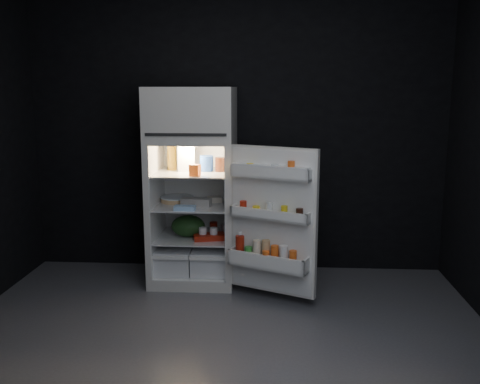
# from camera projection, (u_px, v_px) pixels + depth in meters

# --- Properties ---
(floor) EXTENTS (4.00, 3.40, 0.00)m
(floor) POSITION_uv_depth(u_px,v_px,m) (220.00, 345.00, 3.75)
(floor) COLOR #58585E
(floor) RESTS_ON ground
(wall_back) EXTENTS (4.00, 0.00, 2.70)m
(wall_back) POSITION_uv_depth(u_px,v_px,m) (237.00, 132.00, 5.15)
(wall_back) COLOR black
(wall_back) RESTS_ON ground
(wall_front) EXTENTS (4.00, 0.00, 2.70)m
(wall_front) POSITION_uv_depth(u_px,v_px,m) (167.00, 215.00, 1.82)
(wall_front) COLOR black
(wall_front) RESTS_ON ground
(refrigerator) EXTENTS (0.76, 0.71, 1.78)m
(refrigerator) POSITION_uv_depth(u_px,v_px,m) (193.00, 179.00, 4.88)
(refrigerator) COLOR silver
(refrigerator) RESTS_ON ground
(fridge_door) EXTENTS (0.73, 0.47, 1.22)m
(fridge_door) POSITION_uv_depth(u_px,v_px,m) (271.00, 223.00, 4.37)
(fridge_door) COLOR silver
(fridge_door) RESTS_ON ground
(milk_jug) EXTENTS (0.18, 0.18, 0.24)m
(milk_jug) POSITION_uv_depth(u_px,v_px,m) (185.00, 158.00, 4.88)
(milk_jug) COLOR white
(milk_jug) RESTS_ON refrigerator
(mayo_jar) EXTENTS (0.15, 0.15, 0.14)m
(mayo_jar) POSITION_uv_depth(u_px,v_px,m) (207.00, 163.00, 4.86)
(mayo_jar) COLOR #1B3D93
(mayo_jar) RESTS_ON refrigerator
(jam_jar) EXTENTS (0.11, 0.11, 0.13)m
(jam_jar) POSITION_uv_depth(u_px,v_px,m) (220.00, 164.00, 4.83)
(jam_jar) COLOR black
(jam_jar) RESTS_ON refrigerator
(amber_bottle) EXTENTS (0.11, 0.11, 0.22)m
(amber_bottle) POSITION_uv_depth(u_px,v_px,m) (172.00, 158.00, 4.92)
(amber_bottle) COLOR #AD7E1B
(amber_bottle) RESTS_ON refrigerator
(small_carton) EXTENTS (0.10, 0.09, 0.10)m
(small_carton) POSITION_uv_depth(u_px,v_px,m) (195.00, 170.00, 4.59)
(small_carton) COLOR orange
(small_carton) RESTS_ON refrigerator
(egg_carton) EXTENTS (0.28, 0.14, 0.07)m
(egg_carton) POSITION_uv_depth(u_px,v_px,m) (196.00, 202.00, 4.80)
(egg_carton) COLOR gray
(egg_carton) RESTS_ON refrigerator
(pie) EXTENTS (0.39, 0.39, 0.04)m
(pie) POSITION_uv_depth(u_px,v_px,m) (177.00, 200.00, 4.99)
(pie) COLOR tan
(pie) RESTS_ON refrigerator
(flat_package) EXTENTS (0.19, 0.10, 0.04)m
(flat_package) POSITION_uv_depth(u_px,v_px,m) (185.00, 208.00, 4.64)
(flat_package) COLOR #97BFEA
(flat_package) RESTS_ON refrigerator
(wrapped_pkg) EXTENTS (0.15, 0.14, 0.05)m
(wrapped_pkg) POSITION_uv_depth(u_px,v_px,m) (214.00, 199.00, 4.97)
(wrapped_pkg) COLOR beige
(wrapped_pkg) RESTS_ON refrigerator
(produce_bag) EXTENTS (0.33, 0.29, 0.20)m
(produce_bag) POSITION_uv_depth(u_px,v_px,m) (188.00, 226.00, 4.91)
(produce_bag) COLOR #193815
(produce_bag) RESTS_ON refrigerator
(yogurt_tray) EXTENTS (0.31, 0.21, 0.05)m
(yogurt_tray) POSITION_uv_depth(u_px,v_px,m) (209.00, 237.00, 4.82)
(yogurt_tray) COLOR #9B1D0D
(yogurt_tray) RESTS_ON refrigerator
(small_can_red) EXTENTS (0.08, 0.08, 0.09)m
(small_can_red) POSITION_uv_depth(u_px,v_px,m) (214.00, 227.00, 5.09)
(small_can_red) COLOR #9B1D0D
(small_can_red) RESTS_ON refrigerator
(small_can_silver) EXTENTS (0.07, 0.07, 0.09)m
(small_can_silver) POSITION_uv_depth(u_px,v_px,m) (223.00, 229.00, 5.01)
(small_can_silver) COLOR silver
(small_can_silver) RESTS_ON refrigerator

